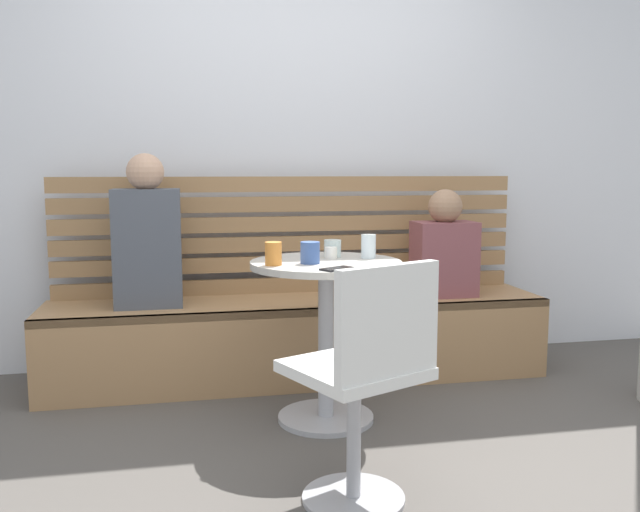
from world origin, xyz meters
name	(u,v)px	position (x,y,z in m)	size (l,w,h in m)	color
ground	(353,474)	(0.00, 0.00, 0.00)	(8.00, 8.00, 0.00)	#514C47
back_wall	(286,118)	(0.00, 1.64, 1.45)	(5.20, 0.10, 2.90)	silver
booth_bench	(299,339)	(0.00, 1.20, 0.22)	(2.70, 0.52, 0.44)	#A87C51
booth_backrest	(292,234)	(0.00, 1.44, 0.78)	(2.65, 0.04, 0.67)	#9A7249
cafe_table	(326,310)	(0.01, 0.56, 0.52)	(0.68, 0.68, 0.74)	#ADADB2
white_chair	(366,376)	(-0.02, -0.25, 0.46)	(0.53, 0.53, 0.85)	#ADADB2
person_adult	(147,238)	(-0.79, 1.19, 0.79)	(0.34, 0.22, 0.79)	#4C515B
person_child_left	(444,249)	(0.82, 1.16, 0.70)	(0.34, 0.22, 0.60)	brown
cup_espresso_small	(331,253)	(0.05, 0.62, 0.77)	(0.06, 0.06, 0.06)	silver
cup_mug_blue	(310,253)	(-0.07, 0.50, 0.79)	(0.08, 0.08, 0.10)	#3D5B9E
cup_glass_short	(333,248)	(0.07, 0.70, 0.78)	(0.08, 0.08, 0.08)	silver
cup_water_clear	(368,246)	(0.23, 0.62, 0.80)	(0.07, 0.07, 0.11)	white
cup_tumbler_orange	(273,254)	(-0.23, 0.47, 0.79)	(0.07, 0.07, 0.10)	orange
phone_on_table	(337,269)	(0.01, 0.30, 0.74)	(0.07, 0.14, 0.01)	black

